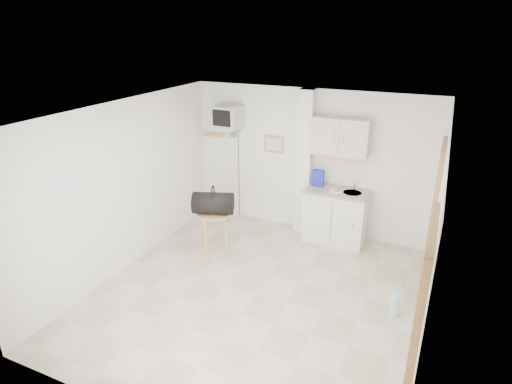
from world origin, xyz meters
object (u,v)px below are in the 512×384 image
at_px(crt_television, 227,118).
at_px(duffel_bag, 213,203).
at_px(water_bottle, 395,305).
at_px(round_table, 214,219).

relative_size(crt_television, duffel_bag, 3.06).
distance_m(crt_television, duffel_bag, 1.71).
xyz_separation_m(duffel_bag, water_bottle, (2.85, -0.45, -0.73)).
bearing_deg(duffel_bag, crt_television, 87.32).
height_order(round_table, water_bottle, round_table).
distance_m(crt_television, round_table, 1.88).
distance_m(round_table, duffel_bag, 0.30).
bearing_deg(duffel_bag, water_bottle, -28.69).
relative_size(round_table, duffel_bag, 1.02).
height_order(crt_television, round_table, crt_television).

